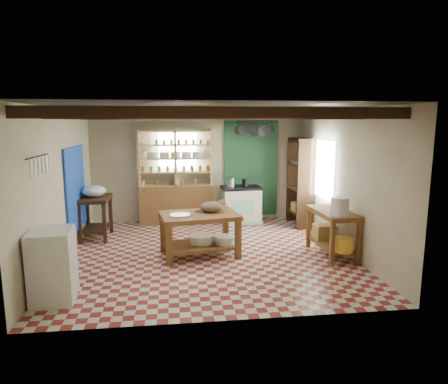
{
  "coord_description": "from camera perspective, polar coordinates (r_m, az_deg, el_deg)",
  "views": [
    {
      "loc": [
        -0.59,
        -6.93,
        2.38
      ],
      "look_at": [
        0.32,
        0.3,
        1.08
      ],
      "focal_mm": 32.0,
      "sensor_mm": 36.0,
      "label": 1
    }
  ],
  "objects": [
    {
      "name": "basin_large",
      "position": [
        7.27,
        -3.23,
        -6.7
      ],
      "size": [
        0.5,
        0.5,
        0.15
      ],
      "primitive_type": "cylinder",
      "rotation": [
        0.0,
        0.0,
        0.16
      ],
      "color": "silver",
      "rests_on": "work_table"
    },
    {
      "name": "kettle_right",
      "position": [
        9.34,
        3.04,
        1.35
      ],
      "size": [
        0.15,
        0.15,
        0.18
      ],
      "primitive_type": "cylinder",
      "rotation": [
        0.0,
        0.0,
        0.06
      ],
      "color": "black",
      "rests_on": "stove"
    },
    {
      "name": "kettle_left",
      "position": [
        9.27,
        0.94,
        1.38
      ],
      "size": [
        0.19,
        0.19,
        0.21
      ],
      "primitive_type": "cylinder",
      "rotation": [
        0.0,
        0.0,
        0.06
      ],
      "color": "#B8B9C0",
      "rests_on": "stove"
    },
    {
      "name": "shelving_unit",
      "position": [
        9.33,
        -6.89,
        2.17
      ],
      "size": [
        1.7,
        0.34,
        2.2
      ],
      "primitive_type": "cube",
      "color": "tan",
      "rests_on": "floor"
    },
    {
      "name": "wall_back",
      "position": [
        9.51,
        -3.61,
        3.58
      ],
      "size": [
        5.0,
        0.04,
        2.6
      ],
      "primitive_type": "cube",
      "color": "#BBB296",
      "rests_on": "floor"
    },
    {
      "name": "right_counter",
      "position": [
        7.39,
        15.17,
        -5.69
      ],
      "size": [
        0.63,
        1.17,
        0.82
      ],
      "primitive_type": "cube",
      "rotation": [
        0.0,
        0.0,
        0.05
      ],
      "color": "brown",
      "rests_on": "floor"
    },
    {
      "name": "blue_wall_patch",
      "position": [
        8.16,
        -20.44,
        0.46
      ],
      "size": [
        0.04,
        1.4,
        1.6
      ],
      "primitive_type": "cube",
      "color": "#1840B9",
      "rests_on": "wall_left"
    },
    {
      "name": "window_back",
      "position": [
        9.44,
        -6.67,
        5.92
      ],
      "size": [
        0.9,
        0.02,
        0.8
      ],
      "primitive_type": "cube",
      "color": "silver",
      "rests_on": "wall_back"
    },
    {
      "name": "green_wall_patch",
      "position": [
        9.65,
        3.85,
        3.37
      ],
      "size": [
        1.3,
        0.04,
        2.3
      ],
      "primitive_type": "cube",
      "color": "#1C462B",
      "rests_on": "wall_back"
    },
    {
      "name": "cat",
      "position": [
        7.17,
        -1.72,
        -2.13
      ],
      "size": [
        0.51,
        0.45,
        0.19
      ],
      "primitive_type": "ellipsoid",
      "rotation": [
        0.0,
        0.0,
        0.34
      ],
      "color": "#80634A",
      "rests_on": "work_table"
    },
    {
      "name": "ceiling",
      "position": [
        6.96,
        -2.4,
        11.93
      ],
      "size": [
        5.0,
        5.0,
        0.02
      ],
      "primitive_type": "cube",
      "color": "#434348",
      "rests_on": "wall_back"
    },
    {
      "name": "utensil_rail",
      "position": [
        6.05,
        -25.02,
        3.5
      ],
      "size": [
        0.06,
        0.9,
        0.28
      ],
      "primitive_type": "cube",
      "color": "black",
      "rests_on": "wall_left"
    },
    {
      "name": "basin_small",
      "position": [
        7.23,
        0.16,
        -6.86
      ],
      "size": [
        0.44,
        0.44,
        0.13
      ],
      "primitive_type": "cylinder",
      "rotation": [
        0.0,
        0.0,
        0.16
      ],
      "color": "silver",
      "rests_on": "work_table"
    },
    {
      "name": "pot_rack",
      "position": [
        9.17,
        4.43,
        8.84
      ],
      "size": [
        0.86,
        0.12,
        0.36
      ],
      "primitive_type": "cube",
      "color": "black",
      "rests_on": "ceiling"
    },
    {
      "name": "white_cabinet",
      "position": [
        5.87,
        -23.26,
        -9.6
      ],
      "size": [
        0.59,
        0.68,
        0.96
      ],
      "primitive_type": "cube",
      "rotation": [
        0.0,
        0.0,
        0.08
      ],
      "color": "silver",
      "rests_on": "floor"
    },
    {
      "name": "wall_front",
      "position": [
        4.6,
        0.34,
        -3.45
      ],
      "size": [
        5.0,
        0.04,
        2.6
      ],
      "primitive_type": "cube",
      "color": "#BBB296",
      "rests_on": "floor"
    },
    {
      "name": "stove",
      "position": [
        9.41,
        2.42,
        -1.81
      ],
      "size": [
        0.92,
        0.65,
        0.87
      ],
      "primitive_type": "cube",
      "rotation": [
        0.0,
        0.0,
        0.06
      ],
      "color": "silver",
      "rests_on": "floor"
    },
    {
      "name": "yellow_tub",
      "position": [
        7.02,
        16.69,
        -7.23
      ],
      "size": [
        0.34,
        0.34,
        0.24
      ],
      "primitive_type": "cylinder",
      "rotation": [
        0.0,
        0.0,
        0.05
      ],
      "color": "gold",
      "rests_on": "right_counter"
    },
    {
      "name": "ceiling_beams",
      "position": [
        6.96,
        -2.39,
        10.94
      ],
      "size": [
        5.0,
        3.8,
        0.15
      ],
      "primitive_type": "cube",
      "color": "#341E12",
      "rests_on": "ceiling"
    },
    {
      "name": "tall_rack",
      "position": [
        9.29,
        10.87,
        1.4
      ],
      "size": [
        0.4,
        0.86,
        2.0
      ],
      "primitive_type": "cube",
      "color": "#341E12",
      "rests_on": "floor"
    },
    {
      "name": "white_bucket",
      "position": [
        6.93,
        16.22,
        -1.99
      ],
      "size": [
        0.32,
        0.32,
        0.3
      ],
      "primitive_type": "cylinder",
      "rotation": [
        0.0,
        0.0,
        0.05
      ],
      "color": "silver",
      "rests_on": "right_counter"
    },
    {
      "name": "prep_table",
      "position": [
        8.57,
        -17.86,
        -3.49
      ],
      "size": [
        0.6,
        0.86,
        0.87
      ],
      "primitive_type": "cube",
      "rotation": [
        0.0,
        0.0,
        -0.01
      ],
      "color": "#341E12",
      "rests_on": "floor"
    },
    {
      "name": "window_right",
      "position": [
        8.56,
        13.89,
        3.26
      ],
      "size": [
        0.02,
        1.3,
        1.2
      ],
      "primitive_type": "cube",
      "color": "silver",
      "rests_on": "wall_right"
    },
    {
      "name": "wall_right",
      "position": [
        7.66,
        16.66,
        1.6
      ],
      "size": [
        0.04,
        5.0,
        2.6
      ],
      "primitive_type": "cube",
      "color": "#BBB296",
      "rests_on": "floor"
    },
    {
      "name": "steel_tray",
      "position": [
        6.96,
        -6.29,
        -3.28
      ],
      "size": [
        0.41,
        0.41,
        0.02
      ],
      "primitive_type": "cylinder",
      "rotation": [
        0.0,
        0.0,
        0.16
      ],
      "color": "#B8B9C0",
      "rests_on": "work_table"
    },
    {
      "name": "floor",
      "position": [
        7.35,
        -2.25,
        -8.84
      ],
      "size": [
        5.0,
        5.0,
        0.02
      ],
      "primitive_type": "cube",
      "color": "maroon",
      "rests_on": "ground"
    },
    {
      "name": "enamel_bowl",
      "position": [
        8.47,
        -18.06,
        0.15
      ],
      "size": [
        0.48,
        0.48,
        0.24
      ],
      "primitive_type": "ellipsoid",
      "rotation": [
        0.0,
        0.0,
        -0.01
      ],
      "color": "silver",
      "rests_on": "prep_table"
    },
    {
      "name": "wall_left",
      "position": [
        7.27,
        -22.35,
        0.82
      ],
      "size": [
        0.04,
        5.0,
        2.6
      ],
      "primitive_type": "cube",
      "color": "#BBB296",
      "rests_on": "floor"
    },
    {
      "name": "wicker_basket",
      "position": [
        7.67,
        14.2,
        -5.52
      ],
      "size": [
        0.4,
        0.33,
        0.27
      ],
      "primitive_type": "cube",
      "rotation": [
        0.0,
        0.0,
        0.05
      ],
      "color": "#A68743",
      "rests_on": "right_counter"
    },
    {
      "name": "work_table",
      "position": [
        7.18,
        -3.54,
        -6.06
      ],
      "size": [
        1.47,
        1.1,
        0.76
      ],
      "primitive_type": "cube",
      "rotation": [
        0.0,
        0.0,
        0.16
      ],
      "color": "brown",
      "rests_on": "floor"
    }
  ]
}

